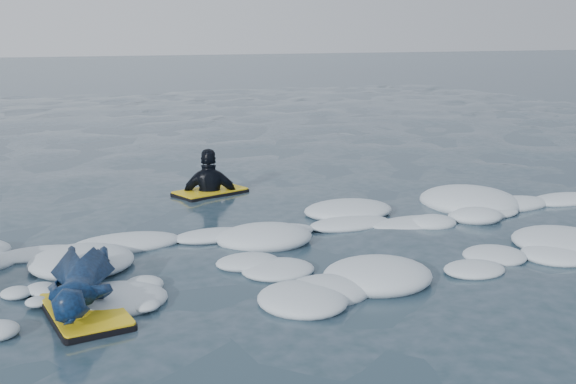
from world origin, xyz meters
The scene contains 4 objects.
ground centered at (0.00, 0.00, 0.00)m, with size 120.00×120.00×0.00m, color #162436.
foam_band centered at (0.00, 1.03, 0.00)m, with size 12.00×3.10×0.30m, color silver, non-canonical shape.
prone_woman_unit centered at (-1.47, 0.12, 0.21)m, with size 0.89×1.65×0.41m.
waiting_rider_unit centered at (0.70, 3.83, -0.08)m, with size 1.14×0.86×1.52m.
Camera 1 is at (-2.00, -5.88, 2.31)m, focal length 45.00 mm.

